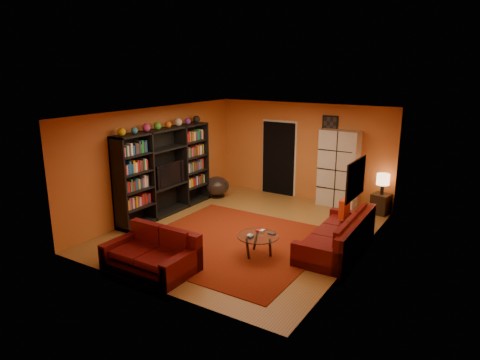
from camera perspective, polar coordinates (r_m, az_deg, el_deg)
The scene contains 20 objects.
floor at distance 9.56m, azimuth 0.66°, elevation -6.76°, with size 6.00×6.00×0.00m, color brown.
ceiling at distance 8.93m, azimuth 0.71°, elevation 8.94°, with size 6.00×6.00×0.00m, color white.
wall_back at distance 11.76m, azimuth 8.33°, elevation 3.84°, with size 6.00×6.00×0.00m, color #BB6129.
wall_front at distance 6.88m, azimuth -12.47°, elevation -4.37°, with size 6.00×6.00×0.00m, color #BB6129.
wall_left at distance 10.64m, azimuth -10.91°, elevation 2.55°, with size 6.00×6.00×0.00m, color #BB6129.
wall_right at distance 8.19m, azimuth 15.81°, elevation -1.47°, with size 6.00×6.00×0.00m, color #BB6129.
rug at distance 8.96m, azimuth -1.14°, elevation -8.25°, with size 3.60×3.60×0.01m, color #5B170A.
doorway at distance 12.07m, azimuth 5.16°, elevation 2.87°, with size 0.95×0.10×2.04m, color black.
wall_art_right at distance 7.83m, azimuth 15.19°, elevation 0.13°, with size 0.03×1.00×0.70m, color black.
wall_art_back at distance 11.35m, azimuth 11.91°, elevation 7.11°, with size 0.42×0.03×0.52m, color black.
entertainment_unit at distance 10.54m, azimuth -9.94°, elevation 1.09°, with size 0.45×3.00×2.10m, color black.
tv at distance 10.54m, azimuth -9.64°, elevation 0.83°, with size 0.13×0.98×0.56m, color black.
sofa at distance 8.72m, azimuth 13.30°, elevation -7.35°, with size 1.04×2.38×0.85m.
loveseat at distance 7.93m, azimuth -11.41°, elevation -9.56°, with size 1.61×0.97×0.85m.
throw_pillow at distance 9.30m, azimuth 13.75°, elevation -3.70°, with size 0.12×0.42×0.42m, color red.
coffee_table at distance 8.24m, azimuth 2.41°, elevation -7.72°, with size 0.80×0.80×0.40m.
storage_cabinet at distance 11.25m, azimuth 13.00°, elevation 1.49°, with size 0.99×0.44×1.98m, color #B7B3A9.
bowl_chair at distance 11.90m, azimuth -3.13°, elevation -0.83°, with size 0.70×0.70×0.57m.
side_table at distance 11.10m, azimuth 18.27°, elevation -3.04°, with size 0.40×0.40×0.50m, color black.
table_lamp at distance 10.93m, azimuth 18.53°, elevation 0.01°, with size 0.31×0.31×0.51m.
Camera 1 is at (4.61, -7.59, 3.53)m, focal length 32.00 mm.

